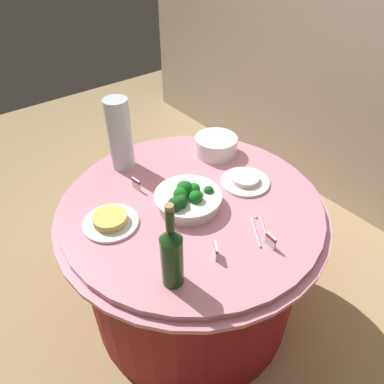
% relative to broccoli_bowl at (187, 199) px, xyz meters
% --- Properties ---
extents(ground_plane, '(6.00, 6.00, 0.00)m').
position_rel_broccoli_bowl_xyz_m(ground_plane, '(-0.02, 0.04, -0.78)').
color(ground_plane, tan).
extents(buffet_table, '(1.16, 1.16, 0.74)m').
position_rel_broccoli_bowl_xyz_m(buffet_table, '(-0.02, 0.04, -0.41)').
color(buffet_table, maroon).
rests_on(buffet_table, ground_plane).
extents(broccoli_bowl, '(0.28, 0.28, 0.12)m').
position_rel_broccoli_bowl_xyz_m(broccoli_bowl, '(0.00, 0.00, 0.00)').
color(broccoli_bowl, white).
rests_on(broccoli_bowl, buffet_table).
extents(plate_stack, '(0.21, 0.21, 0.09)m').
position_rel_broccoli_bowl_xyz_m(plate_stack, '(-0.23, 0.36, 0.00)').
color(plate_stack, white).
rests_on(plate_stack, buffet_table).
extents(wine_bottle, '(0.07, 0.07, 0.34)m').
position_rel_broccoli_bowl_xyz_m(wine_bottle, '(0.27, -0.27, 0.08)').
color(wine_bottle, '#1D461A').
rests_on(wine_bottle, buffet_table).
extents(decorative_fruit_vase, '(0.11, 0.11, 0.34)m').
position_rel_broccoli_bowl_xyz_m(decorative_fruit_vase, '(-0.43, -0.05, 0.12)').
color(decorative_fruit_vase, silver).
rests_on(decorative_fruit_vase, buffet_table).
extents(serving_tongs, '(0.16, 0.13, 0.01)m').
position_rel_broccoli_bowl_xyz_m(serving_tongs, '(0.29, 0.13, -0.04)').
color(serving_tongs, silver).
rests_on(serving_tongs, buffet_table).
extents(food_plate_noodles, '(0.22, 0.22, 0.04)m').
position_rel_broccoli_bowl_xyz_m(food_plate_noodles, '(-0.11, -0.30, -0.03)').
color(food_plate_noodles, white).
rests_on(food_plate_noodles, buffet_table).
extents(food_plate_rice, '(0.22, 0.22, 0.03)m').
position_rel_broccoli_bowl_xyz_m(food_plate_rice, '(0.03, 0.30, -0.03)').
color(food_plate_rice, white).
rests_on(food_plate_rice, buffet_table).
extents(label_placard_front, '(0.05, 0.01, 0.05)m').
position_rel_broccoli_bowl_xyz_m(label_placard_front, '(0.36, 0.10, -0.01)').
color(label_placard_front, white).
rests_on(label_placard_front, buffet_table).
extents(label_placard_mid, '(0.05, 0.03, 0.05)m').
position_rel_broccoli_bowl_xyz_m(label_placard_mid, '(0.27, -0.09, -0.01)').
color(label_placard_mid, white).
rests_on(label_placard_mid, buffet_table).
extents(label_placard_rear, '(0.05, 0.02, 0.05)m').
position_rel_broccoli_bowl_xyz_m(label_placard_rear, '(-0.23, -0.10, -0.01)').
color(label_placard_rear, white).
rests_on(label_placard_rear, buffet_table).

